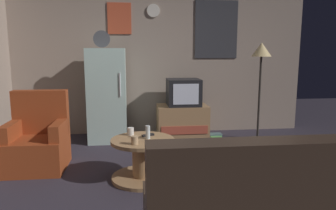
% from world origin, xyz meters
% --- Properties ---
extents(ground_plane, '(12.00, 12.00, 0.00)m').
position_xyz_m(ground_plane, '(0.00, 0.00, 0.00)').
color(ground_plane, '#2D2833').
extents(wall_with_art, '(5.20, 0.12, 2.74)m').
position_xyz_m(wall_with_art, '(0.01, 2.45, 1.38)').
color(wall_with_art, gray).
rests_on(wall_with_art, ground_plane).
extents(fridge, '(0.60, 0.62, 1.77)m').
position_xyz_m(fridge, '(-0.87, 1.95, 0.75)').
color(fridge, silver).
rests_on(fridge, ground_plane).
extents(tv_stand, '(0.84, 0.53, 0.56)m').
position_xyz_m(tv_stand, '(0.36, 1.97, 0.28)').
color(tv_stand, '#9E754C').
rests_on(tv_stand, ground_plane).
extents(crt_tv, '(0.54, 0.51, 0.44)m').
position_xyz_m(crt_tv, '(0.38, 1.97, 0.78)').
color(crt_tv, black).
rests_on(crt_tv, tv_stand).
extents(standing_lamp, '(0.32, 0.32, 1.59)m').
position_xyz_m(standing_lamp, '(1.60, 1.75, 1.36)').
color(standing_lamp, '#332D28').
rests_on(standing_lamp, ground_plane).
extents(coffee_table, '(0.72, 0.72, 0.48)m').
position_xyz_m(coffee_table, '(-0.36, 0.26, 0.24)').
color(coffee_table, '#9E754C').
rests_on(coffee_table, ground_plane).
extents(wine_glass, '(0.05, 0.05, 0.15)m').
position_xyz_m(wine_glass, '(-0.30, 0.27, 0.55)').
color(wine_glass, silver).
rests_on(wine_glass, coffee_table).
extents(mug_ceramic_white, '(0.08, 0.08, 0.09)m').
position_xyz_m(mug_ceramic_white, '(-0.49, 0.44, 0.52)').
color(mug_ceramic_white, silver).
rests_on(mug_ceramic_white, coffee_table).
extents(mug_ceramic_tan, '(0.08, 0.08, 0.09)m').
position_xyz_m(mug_ceramic_tan, '(-0.45, 0.06, 0.52)').
color(mug_ceramic_tan, tan).
rests_on(mug_ceramic_tan, coffee_table).
extents(remote_control, '(0.15, 0.11, 0.02)m').
position_xyz_m(remote_control, '(-0.29, 0.38, 0.49)').
color(remote_control, black).
rests_on(remote_control, coffee_table).
extents(armchair, '(0.68, 0.68, 0.96)m').
position_xyz_m(armchair, '(-1.65, 0.77, 0.34)').
color(armchair, maroon).
rests_on(armchair, ground_plane).
extents(book_stack, '(0.22, 0.18, 0.07)m').
position_xyz_m(book_stack, '(0.91, 1.89, 0.04)').
color(book_stack, '#5340AA').
rests_on(book_stack, ground_plane).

